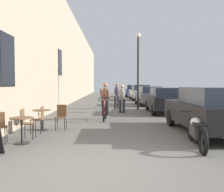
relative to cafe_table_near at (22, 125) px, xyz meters
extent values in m
plane|color=#5B5954|center=(2.29, -2.02, -0.52)|extent=(88.00, 88.00, 0.00)
cube|color=tan|center=(-1.16, 11.98, 3.48)|extent=(0.50, 68.00, 8.01)
cube|color=black|center=(-0.89, 1.33, 1.89)|extent=(0.04, 1.10, 1.70)
cube|color=black|center=(-0.89, 9.87, 2.56)|extent=(0.04, 1.10, 1.70)
cylinder|color=black|center=(0.00, 0.00, -0.51)|extent=(0.40, 0.40, 0.02)
cylinder|color=black|center=(0.00, 0.00, -0.16)|extent=(0.05, 0.05, 0.67)
cylinder|color=brown|center=(0.00, 0.00, 0.19)|extent=(0.64, 0.64, 0.02)
cylinder|color=black|center=(0.16, 0.74, -0.30)|extent=(0.02, 0.02, 0.45)
cylinder|color=black|center=(0.17, 0.42, -0.30)|extent=(0.02, 0.02, 0.45)
cylinder|color=black|center=(-0.17, 0.74, -0.30)|extent=(0.02, 0.02, 0.45)
cylinder|color=black|center=(-0.16, 0.41, -0.30)|extent=(0.02, 0.02, 0.45)
cube|color=brown|center=(0.00, 0.58, -0.06)|extent=(0.39, 0.39, 0.02)
cube|color=brown|center=(-0.18, 0.57, 0.16)|extent=(0.03, 0.34, 0.42)
cylinder|color=black|center=(-0.49, 0.20, -0.30)|extent=(0.02, 0.02, 0.45)
cylinder|color=black|center=(-0.41, -0.12, -0.30)|extent=(0.02, 0.02, 0.45)
cube|color=brown|center=(-0.60, 0.00, -0.06)|extent=(0.46, 0.46, 0.02)
cylinder|color=black|center=(0.00, 2.02, -0.51)|extent=(0.40, 0.40, 0.02)
cylinder|color=black|center=(0.00, 2.02, -0.16)|extent=(0.05, 0.05, 0.67)
cylinder|color=brown|center=(0.00, 2.02, 0.19)|extent=(0.64, 0.64, 0.02)
cylinder|color=black|center=(-0.15, 1.26, -0.30)|extent=(0.02, 0.02, 0.45)
cylinder|color=black|center=(-0.16, 1.58, -0.30)|extent=(0.02, 0.02, 0.45)
cylinder|color=black|center=(0.17, 1.26, -0.30)|extent=(0.02, 0.02, 0.45)
cylinder|color=black|center=(0.16, 1.59, -0.30)|extent=(0.02, 0.02, 0.45)
cube|color=brown|center=(0.00, 1.42, -0.06)|extent=(0.39, 0.39, 0.02)
cube|color=brown|center=(0.18, 1.43, 0.16)|extent=(0.03, 0.34, 0.42)
cylinder|color=black|center=(0.83, 1.86, -0.30)|extent=(0.02, 0.02, 0.45)
cylinder|color=black|center=(0.51, 1.86, -0.30)|extent=(0.02, 0.02, 0.45)
cylinder|color=black|center=(0.83, 2.18, -0.30)|extent=(0.02, 0.02, 0.45)
cylinder|color=black|center=(0.51, 2.19, -0.30)|extent=(0.02, 0.02, 0.45)
cube|color=brown|center=(0.67, 2.02, -0.06)|extent=(0.38, 0.38, 0.02)
cube|color=brown|center=(0.67, 2.20, 0.16)|extent=(0.34, 0.02, 0.42)
torus|color=black|center=(2.16, 3.88, -0.19)|extent=(0.10, 0.71, 0.71)
torus|color=black|center=(2.23, 4.93, -0.19)|extent=(0.10, 0.71, 0.71)
cylinder|color=maroon|center=(2.23, 4.84, 0.09)|extent=(0.05, 0.22, 0.58)
cylinder|color=maroon|center=(2.19, 4.34, 0.43)|extent=(0.09, 0.82, 0.14)
cylinder|color=maroon|center=(2.17, 3.91, 0.14)|extent=(0.04, 0.09, 0.67)
cylinder|color=maroon|center=(2.20, 4.43, -0.15)|extent=(0.10, 1.00, 0.12)
cylinder|color=black|center=(2.17, 3.93, 0.48)|extent=(0.52, 0.06, 0.03)
ellipsoid|color=black|center=(2.22, 4.75, 0.41)|extent=(0.12, 0.24, 0.06)
ellipsoid|color=brown|center=(2.21, 4.67, 0.68)|extent=(0.36, 0.37, 0.59)
sphere|color=#A57A5B|center=(2.21, 4.63, 1.08)|extent=(0.22, 0.22, 0.22)
cylinder|color=#26262D|center=(2.31, 4.59, 0.03)|extent=(0.16, 0.40, 0.75)
cylinder|color=#26262D|center=(2.11, 4.60, 0.03)|extent=(0.16, 0.40, 0.75)
cylinder|color=brown|center=(2.33, 4.27, 0.68)|extent=(0.12, 0.75, 0.48)
cylinder|color=brown|center=(2.05, 4.29, 0.68)|extent=(0.15, 0.75, 0.48)
cylinder|color=#26262D|center=(3.02, 7.32, -0.13)|extent=(0.14, 0.14, 0.79)
cylinder|color=#26262D|center=(3.22, 7.33, -0.13)|extent=(0.14, 0.14, 0.79)
ellipsoid|color=gray|center=(3.12, 7.32, 0.58)|extent=(0.35, 0.25, 0.62)
sphere|color=tan|center=(3.12, 7.32, 0.99)|extent=(0.22, 0.22, 0.22)
cylinder|color=#26262D|center=(2.99, 9.69, -0.10)|extent=(0.14, 0.14, 0.84)
cylinder|color=#26262D|center=(2.79, 9.68, -0.10)|extent=(0.14, 0.14, 0.84)
ellipsoid|color=#4C3D5B|center=(2.89, 9.68, 0.66)|extent=(0.34, 0.24, 0.67)
sphere|color=#A57A5B|center=(2.89, 9.68, 1.09)|extent=(0.22, 0.22, 0.22)
cylinder|color=black|center=(4.24, 9.12, 1.78)|extent=(0.12, 0.12, 4.60)
sphere|color=silver|center=(4.24, 9.12, 4.22)|extent=(0.32, 0.32, 0.32)
cube|color=black|center=(5.63, 1.42, 0.14)|extent=(1.84, 4.34, 0.70)
cube|color=#283342|center=(5.64, 0.90, 0.75)|extent=(1.53, 2.35, 0.52)
cylinder|color=black|center=(4.80, 2.83, -0.21)|extent=(0.21, 0.62, 0.62)
cylinder|color=black|center=(6.43, 2.86, -0.21)|extent=(0.21, 0.62, 0.62)
cylinder|color=black|center=(4.84, -0.01, -0.21)|extent=(0.21, 0.62, 0.62)
cube|color=black|center=(5.51, 7.34, 0.10)|extent=(1.80, 4.10, 0.66)
cube|color=#283342|center=(5.49, 6.85, 0.68)|extent=(1.48, 2.23, 0.49)
cylinder|color=black|center=(4.79, 8.70, -0.23)|extent=(0.21, 0.59, 0.58)
cylinder|color=black|center=(6.31, 8.65, -0.23)|extent=(0.21, 0.59, 0.58)
cylinder|color=black|center=(4.70, 6.02, -0.23)|extent=(0.21, 0.59, 0.58)
cylinder|color=black|center=(6.23, 5.97, -0.23)|extent=(0.21, 0.59, 0.58)
cube|color=#595960|center=(5.46, 12.56, 0.11)|extent=(1.77, 4.13, 0.67)
cube|color=#283342|center=(5.47, 12.07, 0.69)|extent=(1.47, 2.24, 0.50)
cylinder|color=black|center=(4.66, 13.90, -0.23)|extent=(0.20, 0.59, 0.59)
cylinder|color=black|center=(6.21, 13.93, -0.23)|extent=(0.20, 0.59, 0.59)
cylinder|color=black|center=(4.71, 11.20, -0.23)|extent=(0.20, 0.59, 0.59)
cylinder|color=black|center=(6.26, 11.22, -0.23)|extent=(0.20, 0.59, 0.59)
cube|color=#B7B7BC|center=(5.53, 18.64, 0.15)|extent=(1.88, 4.42, 0.72)
cube|color=#283342|center=(5.53, 18.12, 0.78)|extent=(1.56, 2.39, 0.53)
cylinder|color=black|center=(4.68, 20.08, -0.20)|extent=(0.21, 0.64, 0.63)
cylinder|color=black|center=(6.34, 20.11, -0.20)|extent=(0.21, 0.64, 0.63)
cylinder|color=black|center=(4.72, 17.18, -0.20)|extent=(0.21, 0.64, 0.63)
cylinder|color=black|center=(6.37, 17.21, -0.20)|extent=(0.21, 0.64, 0.63)
cube|color=#384C84|center=(5.40, 24.81, 0.14)|extent=(1.92, 4.38, 0.70)
cube|color=#283342|center=(5.38, 24.29, 0.76)|extent=(1.57, 2.38, 0.52)
cylinder|color=black|center=(4.63, 26.26, -0.21)|extent=(0.22, 0.63, 0.62)
cylinder|color=black|center=(6.26, 26.21, -0.21)|extent=(0.22, 0.63, 0.62)
cylinder|color=black|center=(4.54, 23.41, -0.21)|extent=(0.22, 0.63, 0.62)
cylinder|color=black|center=(6.17, 23.36, -0.21)|extent=(0.22, 0.63, 0.62)
torus|color=black|center=(4.78, 0.37, -0.22)|extent=(0.18, 0.70, 0.69)
torus|color=black|center=(4.58, -1.07, -0.22)|extent=(0.19, 0.71, 0.70)
cube|color=#333338|center=(4.68, -0.35, -0.12)|extent=(0.34, 0.79, 0.28)
ellipsoid|color=beige|center=(4.70, -0.25, 0.10)|extent=(0.35, 0.55, 0.24)
cube|color=black|center=(4.64, -0.63, 0.08)|extent=(0.30, 0.47, 0.10)
cylinder|color=black|center=(4.77, 0.27, 0.33)|extent=(0.62, 0.11, 0.03)
camera|label=1|loc=(2.40, -6.74, 1.11)|focal=39.69mm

